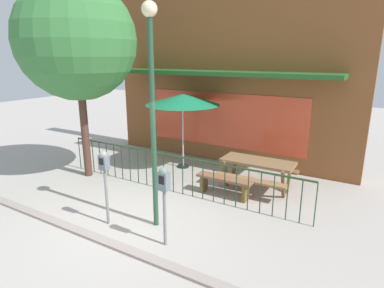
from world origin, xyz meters
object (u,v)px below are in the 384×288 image
(patio_umbrella, at_px, (183,100))
(patio_bench, at_px, (224,182))
(street_lamp, at_px, (152,89))
(street_tree, at_px, (77,41))
(parking_meter_near, at_px, (164,186))
(picnic_table_left, at_px, (257,167))
(parking_meter_far, at_px, (104,168))

(patio_umbrella, distance_m, patio_bench, 2.93)
(patio_umbrella, relative_size, street_lamp, 0.53)
(street_lamp, bearing_deg, street_tree, 159.38)
(street_tree, bearing_deg, patio_bench, 10.05)
(parking_meter_near, bearing_deg, street_lamp, 139.12)
(patio_bench, bearing_deg, parking_meter_near, -90.11)
(patio_bench, height_order, street_tree, street_tree)
(patio_bench, bearing_deg, picnic_table_left, 55.88)
(street_tree, relative_size, street_lamp, 1.24)
(patio_umbrella, bearing_deg, parking_meter_near, -62.12)
(parking_meter_far, xyz_separation_m, street_lamp, (0.87, 0.46, 1.53))
(patio_umbrella, height_order, street_lamp, street_lamp)
(parking_meter_far, bearing_deg, parking_meter_near, -1.37)
(picnic_table_left, bearing_deg, street_tree, -161.53)
(parking_meter_far, height_order, street_lamp, street_lamp)
(picnic_table_left, relative_size, street_lamp, 0.43)
(parking_meter_far, distance_m, street_lamp, 1.82)
(street_tree, bearing_deg, patio_umbrella, 45.40)
(picnic_table_left, xyz_separation_m, street_lamp, (-1.12, -2.76, 2.12))
(patio_umbrella, distance_m, street_lamp, 3.60)
(patio_umbrella, relative_size, parking_meter_far, 1.45)
(patio_umbrella, height_order, parking_meter_near, patio_umbrella)
(patio_bench, distance_m, parking_meter_near, 2.59)
(patio_bench, distance_m, street_tree, 5.21)
(street_lamp, bearing_deg, parking_meter_near, -40.88)
(patio_bench, bearing_deg, patio_umbrella, 147.12)
(patio_bench, xyz_separation_m, parking_meter_near, (-0.00, -2.46, 0.79))
(picnic_table_left, height_order, parking_meter_near, parking_meter_near)
(patio_umbrella, bearing_deg, street_lamp, -66.59)
(parking_meter_near, bearing_deg, picnic_table_left, 80.50)
(patio_umbrella, bearing_deg, picnic_table_left, -10.88)
(patio_bench, bearing_deg, street_lamp, -106.50)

